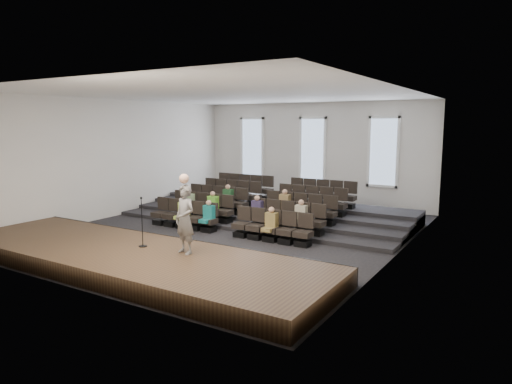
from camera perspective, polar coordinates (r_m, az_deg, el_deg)
ground at (r=17.09m, az=-2.78°, el=-4.89°), size 14.00×14.00×0.00m
ceiling at (r=16.66m, az=-2.91°, el=12.12°), size 12.00×14.00×0.02m
wall_back at (r=22.82m, az=7.14°, el=4.77°), size 12.00×0.04×5.00m
wall_front at (r=11.61m, az=-22.70°, el=0.65°), size 12.00×0.04×5.00m
wall_left at (r=20.67m, az=-16.82°, el=4.10°), size 0.04×14.00×5.00m
wall_right at (r=14.22m, az=17.68°, el=2.23°), size 0.04×14.00×5.00m
stage at (r=13.26m, az=-15.37°, el=-8.03°), size 11.80×3.60×0.50m
stage_lip at (r=14.48m, az=-10.24°, el=-6.46°), size 11.80×0.06×0.52m
risers at (r=19.69m, az=2.40°, el=-2.52°), size 11.80×4.80×0.60m
seating_rows at (r=18.22m, az=-0.08°, el=-1.86°), size 6.80×4.70×1.67m
windows at (r=22.75m, az=7.08°, el=5.27°), size 8.44×0.10×3.24m
audience at (r=17.27m, az=-2.58°, el=-1.99°), size 5.45×2.64×1.10m
speaker at (r=12.33m, az=-8.87°, el=-3.40°), size 0.76×0.58×1.86m
mic_stand at (r=13.36m, az=-14.01°, el=-4.85°), size 0.24×0.24×1.43m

